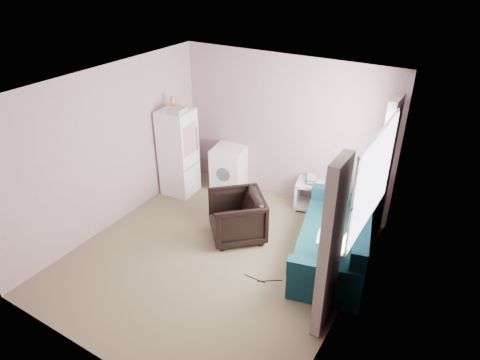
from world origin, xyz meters
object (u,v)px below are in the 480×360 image
object	(u,v)px
armchair	(237,215)
side_table	(310,193)
washing_machine	(229,167)
fridge	(178,152)
sofa	(337,242)

from	to	relation	value
armchair	side_table	size ratio (longest dim) A/B	1.30
armchair	washing_machine	xyz separation A→B (m)	(-0.93, 1.25, 0.01)
armchair	side_table	world-z (taller)	armchair
fridge	sofa	distance (m)	3.18
washing_machine	sofa	distance (m)	2.64
washing_machine	side_table	size ratio (longest dim) A/B	1.29
armchair	sofa	bearing A→B (deg)	56.34
armchair	washing_machine	bearing A→B (deg)	173.94
armchair	fridge	distance (m)	1.79
fridge	side_table	world-z (taller)	fridge
armchair	sofa	world-z (taller)	sofa
side_table	fridge	bearing A→B (deg)	-162.72
side_table	sofa	size ratio (longest dim) A/B	0.28
washing_machine	side_table	xyz separation A→B (m)	(1.55, 0.11, -0.12)
fridge	sofa	xyz separation A→B (m)	(3.11, -0.43, -0.46)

